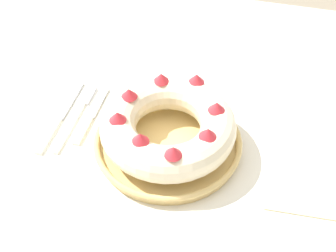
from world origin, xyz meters
name	(u,v)px	position (x,y,z in m)	size (l,w,h in m)	color
dining_table	(168,184)	(0.00, 0.00, 0.68)	(1.56, 1.29, 0.74)	silver
serving_dish	(168,143)	(-0.01, 0.04, 0.76)	(0.29, 0.29, 0.03)	tan
bundt_cake	(168,125)	(-0.01, 0.04, 0.81)	(0.26, 0.26, 0.09)	beige
fork	(78,113)	(-0.22, 0.08, 0.75)	(0.02, 0.21, 0.01)	white
serving_knife	(58,120)	(-0.25, 0.05, 0.75)	(0.02, 0.22, 0.01)	white
cake_knife	(89,118)	(-0.19, 0.07, 0.75)	(0.02, 0.18, 0.01)	white
napkin	(312,191)	(0.28, 0.00, 0.75)	(0.17, 0.12, 0.00)	beige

